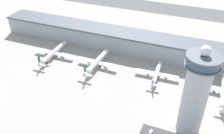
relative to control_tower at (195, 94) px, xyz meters
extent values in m
plane|color=#9E9B93|center=(-66.82, 12.15, -29.22)|extent=(1000.00, 1000.00, 0.00)
cube|color=#A3A8B2|center=(-66.82, 82.15, -20.87)|extent=(265.34, 22.00, 16.70)
cube|color=#4C515B|center=(-66.82, 82.15, -11.72)|extent=(265.34, 25.00, 1.60)
cube|color=#515154|center=(-66.82, 206.40, -29.22)|extent=(398.00, 44.00, 0.01)
cylinder|color=#ADB2BC|center=(0.00, 0.00, -5.12)|extent=(14.27, 14.27, 48.19)
cylinder|color=#565B66|center=(0.00, 0.00, 19.37)|extent=(18.98, 18.98, 0.80)
cylinder|color=#334C60|center=(0.00, 0.00, 22.06)|extent=(17.46, 17.46, 4.57)
cylinder|color=#565B66|center=(0.00, 0.00, 24.85)|extent=(18.98, 18.98, 1.00)
sphere|color=white|center=(0.00, 0.00, 28.16)|extent=(5.62, 5.62, 5.62)
cylinder|color=white|center=(-127.16, 44.34, -25.06)|extent=(4.84, 35.42, 4.05)
cone|color=white|center=(-127.59, 63.82, -25.06)|extent=(4.13, 3.74, 4.05)
cone|color=white|center=(-126.71, 24.24, -25.06)|extent=(3.76, 4.94, 3.65)
cube|color=white|center=(-127.17, 45.04, -25.77)|extent=(39.36, 5.27, 0.44)
cylinder|color=#A8A8B2|center=(-135.44, 45.86, -27.00)|extent=(2.33, 4.51, 2.23)
cylinder|color=#A8A8B2|center=(-118.95, 46.23, -27.00)|extent=(2.33, 4.51, 2.23)
cube|color=#14704C|center=(-126.69, 23.27, -19.79)|extent=(0.36, 2.81, 6.48)
cube|color=white|center=(-126.68, 22.87, -24.66)|extent=(11.39, 2.25, 0.24)
cylinder|color=black|center=(-127.52, 60.80, -28.15)|extent=(0.28, 0.28, 2.13)
cylinder|color=black|center=(-124.32, 44.31, -28.15)|extent=(0.28, 0.28, 2.13)
cylinder|color=black|center=(-129.99, 44.18, -28.15)|extent=(0.28, 0.28, 2.13)
cylinder|color=white|center=(-83.00, 43.82, -24.25)|extent=(5.58, 32.63, 4.37)
cone|color=white|center=(-82.32, 62.02, -24.25)|extent=(4.51, 4.09, 4.37)
cone|color=white|center=(-83.70, 24.97, -24.25)|extent=(4.12, 5.38, 3.93)
cube|color=white|center=(-82.98, 44.47, -25.01)|extent=(36.47, 5.75, 0.44)
cylinder|color=#A8A8B2|center=(-90.56, 45.76, -26.34)|extent=(2.58, 4.89, 2.40)
cylinder|color=#A8A8B2|center=(-75.31, 45.19, -26.34)|extent=(2.58, 4.89, 2.40)
cube|color=#14704C|center=(-83.74, 23.92, -18.57)|extent=(0.40, 2.81, 6.99)
cube|color=white|center=(-83.76, 23.52, -23.81)|extent=(12.29, 2.45, 0.24)
cylinder|color=black|center=(-82.44, 58.86, -27.83)|extent=(0.28, 0.28, 2.79)
cylinder|color=black|center=(-79.95, 43.56, -27.83)|extent=(0.28, 0.28, 2.79)
cylinder|color=black|center=(-86.06, 43.79, -27.83)|extent=(0.28, 0.28, 2.79)
cylinder|color=white|center=(-31.35, 47.59, -25.21)|extent=(4.63, 25.21, 3.52)
cone|color=white|center=(-31.98, 61.70, -25.21)|extent=(3.66, 3.32, 3.52)
cone|color=white|center=(-30.70, 32.95, -25.21)|extent=(3.35, 4.36, 3.17)
cube|color=white|center=(-31.38, 48.09, -25.83)|extent=(35.56, 5.97, 0.44)
cylinder|color=#A8A8B2|center=(-38.85, 48.76, -26.89)|extent=(2.11, 3.95, 1.94)
cylinder|color=#A8A8B2|center=(-23.99, 49.42, -26.89)|extent=(2.11, 3.95, 1.94)
cube|color=navy|center=(-30.66, 32.11, -20.64)|extent=(0.42, 2.81, 5.63)
cube|color=white|center=(-30.65, 31.71, -24.86)|extent=(9.93, 2.44, 0.24)
cylinder|color=black|center=(-31.86, 58.92, -28.10)|extent=(0.28, 0.28, 2.25)
cylinder|color=black|center=(-28.88, 47.40, -28.10)|extent=(0.28, 0.28, 2.25)
cylinder|color=black|center=(-33.80, 47.18, -28.10)|extent=(0.28, 0.28, 2.25)
cylinder|color=silver|center=(19.73, 44.34, -25.26)|extent=(4.23, 37.86, 3.72)
cone|color=silver|center=(19.44, 23.20, -25.26)|extent=(3.41, 4.51, 3.35)
cube|color=silver|center=(19.74, 45.09, -25.91)|extent=(30.63, 4.81, 0.44)
cylinder|color=#A8A8B2|center=(13.33, 46.18, -27.04)|extent=(2.10, 4.12, 2.05)
cube|color=orange|center=(19.43, 22.31, -20.42)|extent=(0.34, 2.80, 5.95)
cube|color=silver|center=(19.42, 21.91, -24.89)|extent=(10.44, 2.14, 0.24)
cylinder|color=black|center=(19.97, 62.04, -28.17)|extent=(0.28, 0.28, 2.10)
cylinder|color=black|center=(17.12, 44.33, -28.17)|extent=(0.28, 0.28, 2.10)
cube|color=black|center=(-130.72, 48.38, -29.16)|extent=(5.68, 2.76, 0.12)
cube|color=#195699|center=(-130.72, 48.38, -28.49)|extent=(6.74, 2.93, 1.47)
cube|color=#232D38|center=(-131.38, 48.33, -27.15)|extent=(2.11, 2.33, 1.20)
cube|color=black|center=(-125.65, 30.40, -29.16)|extent=(6.04, 3.35, 0.12)
cube|color=silver|center=(-125.65, 30.40, -28.54)|extent=(7.13, 3.64, 1.35)
cube|color=#232D38|center=(-124.98, 30.27, -27.31)|extent=(2.40, 2.50, 1.11)
cube|color=black|center=(-20.51, -11.61, -29.16)|extent=(1.82, 3.90, 0.12)
cube|color=silver|center=(-20.51, -11.61, -28.79)|extent=(1.92, 4.64, 0.87)
cube|color=#232D38|center=(-20.52, -11.49, -28.00)|extent=(1.62, 2.58, 0.71)
camera|label=1|loc=(-3.33, -118.94, 91.22)|focal=40.00mm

